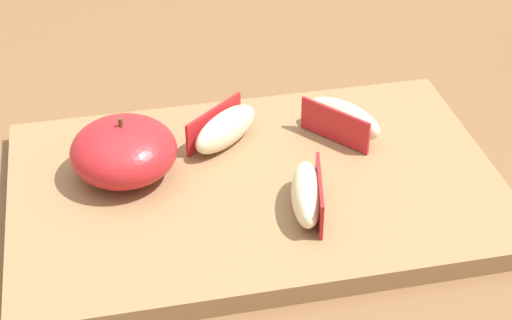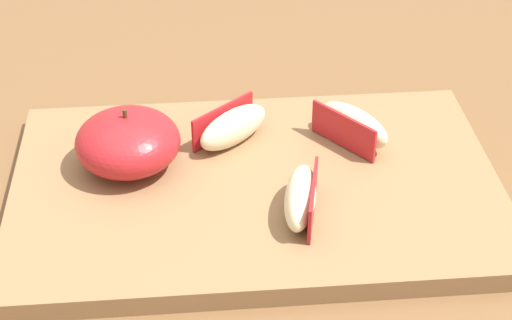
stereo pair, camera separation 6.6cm
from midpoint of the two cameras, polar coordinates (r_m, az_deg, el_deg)
name	(u,v)px [view 1 (the left image)]	position (r m, az deg, el deg)	size (l,w,h in m)	color
dining_table	(275,219)	(0.82, -1.03, -4.08)	(1.17, 0.96, 0.75)	brown
cutting_board	(256,189)	(0.68, -2.79, -2.06)	(0.39, 0.25, 0.02)	olive
apple_half_skin_up	(124,151)	(0.68, -11.70, 0.51)	(0.08, 0.08, 0.05)	#B21E23
apple_wedge_front	(308,194)	(0.63, 0.57, -2.42)	(0.04, 0.08, 0.03)	beige
apple_wedge_near_knife	(343,119)	(0.72, 3.26, 2.68)	(0.06, 0.07, 0.03)	beige
apple_wedge_left	(225,129)	(0.71, -4.81, 2.04)	(0.07, 0.06, 0.03)	beige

